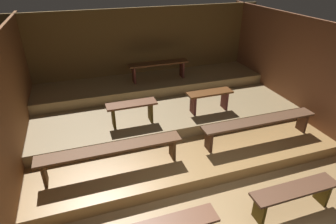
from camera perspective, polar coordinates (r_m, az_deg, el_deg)
The scene contains 13 objects.
ground at distance 5.83m, azimuth 2.04°, elevation -6.86°, with size 6.47×5.96×0.08m, color olive.
wall_back at distance 7.58m, azimuth -4.85°, elevation 11.72°, with size 6.47×0.06×2.34m, color brown.
wall_left at distance 5.07m, azimuth -29.62°, elevation -0.73°, with size 0.06×5.96×2.34m, color brown.
wall_right at distance 6.74m, azimuth 25.87°, elevation 6.83°, with size 0.06×5.96×2.34m, color brown.
platform_lower at distance 6.23m, azimuth 0.09°, elevation -2.63°, with size 5.67×3.93×0.23m, color olive.
platform_middle at distance 6.63m, azimuth -1.58°, elevation 1.59°, with size 5.67×2.73×0.23m, color olive.
platform_upper at distance 7.19m, azimuth -3.39°, elevation 5.76°, with size 5.67×1.22×0.23m, color #9A7E4F.
bench_floor_right at distance 4.62m, azimuth 24.30°, elevation -14.94°, with size 1.37×0.30×0.45m.
bench_lower_left at distance 4.69m, azimuth -11.46°, elevation -7.85°, with size 2.35×0.30×0.45m.
bench_lower_right at distance 5.63m, azimuth 18.10°, elevation -2.18°, with size 2.35×0.30×0.45m.
bench_middle_left at distance 5.52m, azimuth -7.37°, elevation 0.66°, with size 0.98×0.30×0.45m.
bench_middle_right at distance 6.02m, azimuth 8.44°, elevation 3.02°, with size 0.98×0.30×0.45m.
bench_upper_center at distance 7.03m, azimuth -1.95°, elevation 9.28°, with size 1.50×0.30×0.45m.
Camera 1 is at (-1.72, -1.87, 3.31)m, focal length 29.92 mm.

